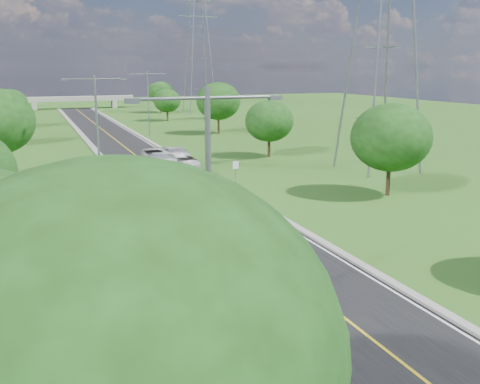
{
  "coord_description": "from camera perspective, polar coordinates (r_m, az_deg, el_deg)",
  "views": [
    {
      "loc": [
        -12.12,
        -6.55,
        10.69
      ],
      "look_at": [
        0.01,
        23.88,
        3.0
      ],
      "focal_mm": 40.0,
      "sensor_mm": 36.0,
      "label": 1
    }
  ],
  "objects": [
    {
      "name": "bus_inbound",
      "position": [
        47.92,
        -8.43,
        2.16
      ],
      "size": [
        4.02,
        11.43,
        3.12
      ],
      "primitive_type": "imported",
      "rotation": [
        0.0,
        0.0,
        -0.13
      ],
      "color": "silver",
      "rests_on": "road"
    },
    {
      "name": "curb_right",
      "position": [
        75.12,
        -8.96,
        4.96
      ],
      "size": [
        0.5,
        150.0,
        0.22
      ],
      "primitive_type": "cube",
      "color": "gray",
      "rests_on": "ground"
    },
    {
      "name": "tree_re",
      "position": [
        110.02,
        -7.8,
        9.62
      ],
      "size": [
        5.46,
        5.46,
        6.35
      ],
      "color": "black",
      "rests_on": "ground"
    },
    {
      "name": "bus_outbound",
      "position": [
        51.09,
        -6.62,
        2.72
      ],
      "size": [
        3.31,
        10.26,
        2.81
      ],
      "primitive_type": "imported",
      "rotation": [
        0.0,
        0.0,
        3.05
      ],
      "color": "silver",
      "rests_on": "road"
    },
    {
      "name": "ground",
      "position": [
        68.48,
        -11.29,
        3.98
      ],
      "size": [
        260.0,
        260.0,
        0.0
      ],
      "primitive_type": "plane",
      "color": "#2E5618",
      "rests_on": "ground"
    },
    {
      "name": "power_tower_far",
      "position": [
        127.43,
        -4.46,
        14.67
      ],
      "size": [
        9.0,
        6.4,
        28.0
      ],
      "color": "slate",
      "rests_on": "ground"
    },
    {
      "name": "tree_le",
      "position": [
        104.77,
        -23.27,
        8.68
      ],
      "size": [
        5.88,
        5.88,
        6.84
      ],
      "color": "black",
      "rests_on": "ground"
    },
    {
      "name": "power_tower_near",
      "position": [
        57.81,
        15.09,
        16.07
      ],
      "size": [
        9.0,
        6.4,
        28.0
      ],
      "color": "slate",
      "rests_on": "ground"
    },
    {
      "name": "tree_rd",
      "position": [
        87.7,
        -2.33,
        9.66
      ],
      "size": [
        7.14,
        7.14,
        8.3
      ],
      "color": "black",
      "rests_on": "ground"
    },
    {
      "name": "curb_left",
      "position": [
        73.73,
        -15.42,
        4.49
      ],
      "size": [
        0.5,
        150.0,
        0.22
      ],
      "primitive_type": "cube",
      "color": "gray",
      "rests_on": "ground"
    },
    {
      "name": "tree_lf",
      "position": [
        9.87,
        -12.97,
        -16.3
      ],
      "size": [
        7.98,
        7.98,
        9.28
      ],
      "color": "black",
      "rests_on": "ground"
    },
    {
      "name": "streetlight_near_left",
      "position": [
        20.1,
        -3.37,
        -0.47
      ],
      "size": [
        5.9,
        0.25,
        10.0
      ],
      "color": "slate",
      "rests_on": "ground"
    },
    {
      "name": "tree_rc",
      "position": [
        64.83,
        3.14,
        7.57
      ],
      "size": [
        5.88,
        5.88,
        6.84
      ],
      "color": "black",
      "rests_on": "ground"
    },
    {
      "name": "speed_limit_sign",
      "position": [
        48.64,
        -0.47,
        2.44
      ],
      "size": [
        0.55,
        0.09,
        2.4
      ],
      "color": "slate",
      "rests_on": "ground"
    },
    {
      "name": "road",
      "position": [
        74.32,
        -12.16,
        4.67
      ],
      "size": [
        8.0,
        150.0,
        0.06
      ],
      "primitive_type": "cube",
      "color": "black",
      "rests_on": "ground"
    },
    {
      "name": "tree_rf",
      "position": [
        130.22,
        -8.47,
        10.41
      ],
      "size": [
        6.3,
        6.3,
        7.33
      ],
      "color": "black",
      "rests_on": "ground"
    },
    {
      "name": "tree_rb",
      "position": [
        46.47,
        15.8,
        5.63
      ],
      "size": [
        6.72,
        6.72,
        7.82
      ],
      "color": "black",
      "rests_on": "ground"
    },
    {
      "name": "overpass",
      "position": [
        147.28,
        -17.21,
        9.41
      ],
      "size": [
        30.0,
        3.0,
        3.2
      ],
      "color": "gray",
      "rests_on": "ground"
    },
    {
      "name": "streetlight_mid_left",
      "position": [
        52.12,
        -15.03,
        7.54
      ],
      "size": [
        5.9,
        0.25,
        10.0
      ],
      "color": "slate",
      "rests_on": "ground"
    },
    {
      "name": "streetlight_far_right",
      "position": [
        86.6,
        -9.76,
        9.89
      ],
      "size": [
        5.9,
        0.25,
        10.0
      ],
      "color": "slate",
      "rests_on": "ground"
    }
  ]
}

